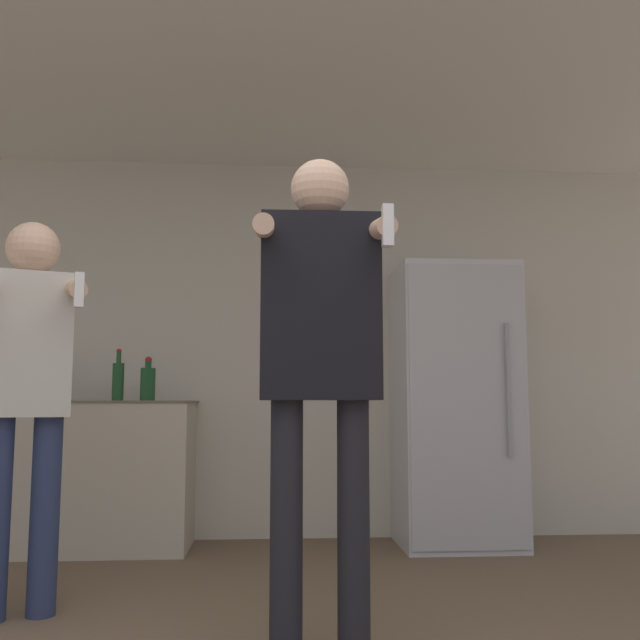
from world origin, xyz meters
The scene contains 9 objects.
wall_back centered at (0.00, 3.09, 1.27)m, with size 7.00×0.06×2.55m.
ceiling_slab centered at (0.00, 1.53, 2.57)m, with size 7.00×3.58×0.05m.
refrigerator centered at (1.34, 2.74, 0.89)m, with size 0.74×0.68×1.77m.
counter centered at (-1.07, 2.76, 0.45)m, with size 1.52×0.62×0.91m.
bottle_amber_bourbon centered at (-0.60, 2.70, 1.02)m, with size 0.09×0.09×0.27m.
bottle_green_wine centered at (-0.78, 2.70, 1.03)m, with size 0.07×0.07×0.32m.
bottle_tall_gin centered at (-1.18, 2.70, 1.03)m, with size 0.09×0.09×0.32m.
person_woman_foreground centered at (0.34, 0.78, 1.10)m, with size 0.48×0.42×1.79m.
person_man_side centered at (-0.88, 1.36, 1.00)m, with size 0.51×0.56×1.68m.
Camera 1 is at (0.16, -1.79, 0.89)m, focal length 40.00 mm.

